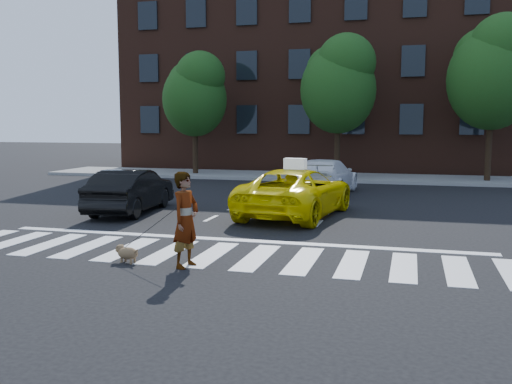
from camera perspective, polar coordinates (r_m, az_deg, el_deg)
ground at (r=12.33m, az=-4.45°, el=-6.29°), size 120.00×120.00×0.00m
crosswalk at (r=12.33m, az=-4.45°, el=-6.26°), size 13.00×2.40×0.01m
stop_line at (r=13.81m, az=-2.21°, el=-4.81°), size 12.00×0.30×0.01m
sidewalk_far at (r=29.21m, az=7.21°, el=1.50°), size 30.00×4.00×0.15m
building at (r=36.66m, az=9.04°, el=11.84°), size 26.00×10.00×12.00m
tree_left at (r=30.41m, az=-6.11°, el=9.96°), size 3.39×3.38×6.50m
tree_mid at (r=28.58m, az=8.29°, el=10.95°), size 3.69×3.69×7.10m
tree_right at (r=28.61m, az=22.64°, el=11.32°), size 4.00×4.00×7.70m
taxi at (r=17.32m, az=4.05°, el=-0.02°), size 3.10×5.48×1.45m
black_sedan at (r=18.35m, az=-12.41°, el=0.11°), size 1.82×4.28×1.37m
white_suv at (r=22.71m, az=6.92°, el=1.54°), size 2.33×4.96×1.40m
woman at (r=11.19m, az=-7.05°, el=-2.77°), size 0.60×0.77×1.88m
dog at (r=11.90m, az=-12.85°, el=-5.92°), size 0.61×0.36×0.35m
taxi_sign at (r=17.04m, az=3.94°, el=2.84°), size 0.68×0.37×0.32m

